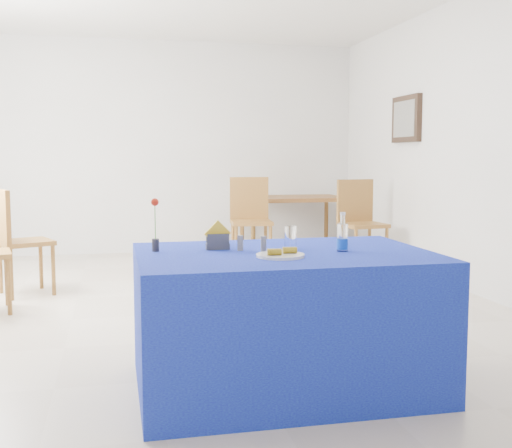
{
  "coord_description": "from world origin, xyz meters",
  "views": [
    {
      "loc": [
        -0.76,
        -5.14,
        1.28
      ],
      "look_at": [
        -0.02,
        -1.82,
        0.92
      ],
      "focal_mm": 45.0,
      "sensor_mm": 36.0,
      "label": 1
    }
  ],
  "objects_px": {
    "water_bottle": "(342,238)",
    "chair_win_b": "(15,234)",
    "blue_table": "(284,320)",
    "chair_bg_right": "(359,217)",
    "oak_table": "(292,202)",
    "chair_bg_left": "(250,214)",
    "plate": "(280,255)"
  },
  "relations": [
    {
      "from": "chair_win_b",
      "to": "water_bottle",
      "type": "bearing_deg",
      "value": -166.18
    },
    {
      "from": "plate",
      "to": "water_bottle",
      "type": "xyz_separation_m",
      "value": [
        0.39,
        0.13,
        0.06
      ]
    },
    {
      "from": "chair_bg_left",
      "to": "chair_bg_right",
      "type": "distance_m",
      "value": 1.28
    },
    {
      "from": "water_bottle",
      "to": "chair_bg_left",
      "type": "xyz_separation_m",
      "value": [
        0.35,
        4.07,
        -0.23
      ]
    },
    {
      "from": "chair_bg_left",
      "to": "oak_table",
      "type": "bearing_deg",
      "value": 50.68
    },
    {
      "from": "plate",
      "to": "chair_bg_left",
      "type": "height_order",
      "value": "chair_bg_left"
    },
    {
      "from": "water_bottle",
      "to": "oak_table",
      "type": "distance_m",
      "value": 4.93
    },
    {
      "from": "water_bottle",
      "to": "blue_table",
      "type": "bearing_deg",
      "value": 172.89
    },
    {
      "from": "blue_table",
      "to": "chair_bg_right",
      "type": "bearing_deg",
      "value": 62.48
    },
    {
      "from": "plate",
      "to": "chair_bg_left",
      "type": "distance_m",
      "value": 4.27
    },
    {
      "from": "oak_table",
      "to": "plate",
      "type": "bearing_deg",
      "value": -106.39
    },
    {
      "from": "oak_table",
      "to": "chair_bg_left",
      "type": "bearing_deg",
      "value": -134.38
    },
    {
      "from": "blue_table",
      "to": "chair_bg_left",
      "type": "height_order",
      "value": "chair_bg_left"
    },
    {
      "from": "plate",
      "to": "chair_win_b",
      "type": "xyz_separation_m",
      "value": [
        -1.73,
        2.98,
        -0.2
      ]
    },
    {
      "from": "blue_table",
      "to": "water_bottle",
      "type": "bearing_deg",
      "value": -7.11
    },
    {
      "from": "plate",
      "to": "water_bottle",
      "type": "distance_m",
      "value": 0.41
    },
    {
      "from": "water_bottle",
      "to": "chair_bg_right",
      "type": "bearing_deg",
      "value": 66.92
    },
    {
      "from": "water_bottle",
      "to": "chair_win_b",
      "type": "distance_m",
      "value": 3.56
    },
    {
      "from": "blue_table",
      "to": "chair_bg_right",
      "type": "distance_m",
      "value": 4.02
    },
    {
      "from": "plate",
      "to": "chair_win_b",
      "type": "height_order",
      "value": "chair_win_b"
    },
    {
      "from": "blue_table",
      "to": "chair_win_b",
      "type": "xyz_separation_m",
      "value": [
        -1.8,
        2.81,
        0.19
      ]
    },
    {
      "from": "water_bottle",
      "to": "oak_table",
      "type": "xyz_separation_m",
      "value": [
        1.07,
        4.81,
        -0.15
      ]
    },
    {
      "from": "blue_table",
      "to": "oak_table",
      "type": "height_order",
      "value": "blue_table"
    },
    {
      "from": "oak_table",
      "to": "chair_bg_right",
      "type": "bearing_deg",
      "value": -68.65
    },
    {
      "from": "plate",
      "to": "oak_table",
      "type": "relative_size",
      "value": 0.19
    },
    {
      "from": "chair_bg_left",
      "to": "chair_win_b",
      "type": "bearing_deg",
      "value": -148.62
    },
    {
      "from": "water_bottle",
      "to": "chair_bg_right",
      "type": "relative_size",
      "value": 0.21
    },
    {
      "from": "chair_bg_right",
      "to": "chair_win_b",
      "type": "bearing_deg",
      "value": -175.32
    },
    {
      "from": "blue_table",
      "to": "chair_win_b",
      "type": "height_order",
      "value": "chair_win_b"
    },
    {
      "from": "plate",
      "to": "chair_bg_left",
      "type": "xyz_separation_m",
      "value": [
        0.74,
        4.2,
        -0.17
      ]
    },
    {
      "from": "chair_bg_right",
      "to": "oak_table",
      "type": "bearing_deg",
      "value": 104.45
    },
    {
      "from": "blue_table",
      "to": "oak_table",
      "type": "relative_size",
      "value": 1.19
    }
  ]
}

